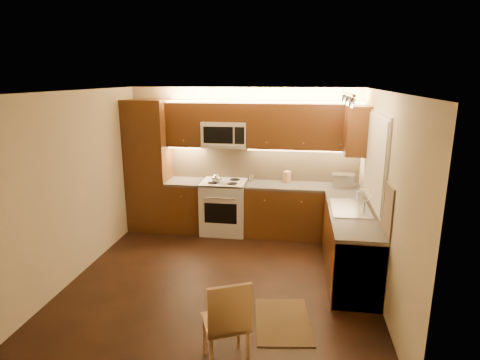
% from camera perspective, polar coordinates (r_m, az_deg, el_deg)
% --- Properties ---
extents(floor, '(4.00, 4.00, 0.01)m').
position_cam_1_polar(floor, '(5.64, -2.41, -13.75)').
color(floor, black).
rests_on(floor, ground).
extents(ceiling, '(4.00, 4.00, 0.01)m').
position_cam_1_polar(ceiling, '(4.98, -2.72, 12.54)').
color(ceiling, beige).
rests_on(ceiling, ground).
extents(wall_back, '(4.00, 0.01, 2.50)m').
position_cam_1_polar(wall_back, '(7.09, 0.55, 2.94)').
color(wall_back, beige).
rests_on(wall_back, ground).
extents(wall_front, '(4.00, 0.01, 2.50)m').
position_cam_1_polar(wall_front, '(3.35, -9.24, -10.74)').
color(wall_front, beige).
rests_on(wall_front, ground).
extents(wall_left, '(0.01, 4.00, 2.50)m').
position_cam_1_polar(wall_left, '(5.88, -22.05, -0.54)').
color(wall_left, beige).
rests_on(wall_left, ground).
extents(wall_right, '(0.01, 4.00, 2.50)m').
position_cam_1_polar(wall_right, '(5.18, 19.72, -2.26)').
color(wall_right, beige).
rests_on(wall_right, ground).
extents(pantry, '(0.70, 0.60, 2.30)m').
position_cam_1_polar(pantry, '(7.24, -12.84, 2.01)').
color(pantry, '#48290F').
rests_on(pantry, floor).
extents(base_cab_back_left, '(0.62, 0.60, 0.86)m').
position_cam_1_polar(base_cab_back_left, '(7.22, -7.62, -3.71)').
color(base_cab_back_left, '#48290F').
rests_on(base_cab_back_left, floor).
extents(counter_back_left, '(0.62, 0.60, 0.04)m').
position_cam_1_polar(counter_back_left, '(7.09, -7.75, -0.26)').
color(counter_back_left, '#34322F').
rests_on(counter_back_left, base_cab_back_left).
extents(base_cab_back_right, '(1.92, 0.60, 0.86)m').
position_cam_1_polar(base_cab_back_right, '(6.95, 8.73, -4.48)').
color(base_cab_back_right, '#48290F').
rests_on(base_cab_back_right, floor).
extents(counter_back_right, '(1.92, 0.60, 0.04)m').
position_cam_1_polar(counter_back_right, '(6.82, 8.88, -0.90)').
color(counter_back_right, '#34322F').
rests_on(counter_back_right, base_cab_back_right).
extents(base_cab_right, '(0.60, 2.00, 0.86)m').
position_cam_1_polar(base_cab_right, '(5.78, 15.34, -8.85)').
color(base_cab_right, '#48290F').
rests_on(base_cab_right, floor).
extents(counter_right, '(0.60, 2.00, 0.04)m').
position_cam_1_polar(counter_right, '(5.62, 15.64, -4.62)').
color(counter_right, '#34322F').
rests_on(counter_right, base_cab_right).
extents(dishwasher, '(0.58, 0.60, 0.84)m').
position_cam_1_polar(dishwasher, '(5.15, 16.21, -11.91)').
color(dishwasher, silver).
rests_on(dishwasher, floor).
extents(backsplash_back, '(3.30, 0.02, 0.60)m').
position_cam_1_polar(backsplash_back, '(7.05, 3.36, 2.44)').
color(backsplash_back, tan).
rests_on(backsplash_back, wall_back).
extents(backsplash_right, '(0.02, 2.00, 0.60)m').
position_cam_1_polar(backsplash_right, '(5.57, 18.82, -1.58)').
color(backsplash_right, tan).
rests_on(backsplash_right, wall_right).
extents(upper_cab_back_left, '(0.62, 0.35, 0.75)m').
position_cam_1_polar(upper_cab_back_left, '(7.03, -7.74, 7.87)').
color(upper_cab_back_left, '#48290F').
rests_on(upper_cab_back_left, wall_back).
extents(upper_cab_back_right, '(1.92, 0.35, 0.75)m').
position_cam_1_polar(upper_cab_back_right, '(6.75, 9.20, 7.55)').
color(upper_cab_back_right, '#48290F').
rests_on(upper_cab_back_right, wall_back).
extents(upper_cab_bridge, '(0.76, 0.35, 0.31)m').
position_cam_1_polar(upper_cab_bridge, '(6.85, -2.16, 9.67)').
color(upper_cab_bridge, '#48290F').
rests_on(upper_cab_bridge, wall_back).
extents(upper_cab_right_corner, '(0.35, 0.50, 0.75)m').
position_cam_1_polar(upper_cab_right_corner, '(6.38, 16.33, 6.77)').
color(upper_cab_right_corner, '#48290F').
rests_on(upper_cab_right_corner, wall_right).
extents(stove, '(0.76, 0.65, 0.92)m').
position_cam_1_polar(stove, '(7.03, -2.26, -3.84)').
color(stove, silver).
rests_on(stove, floor).
extents(microwave, '(0.76, 0.38, 0.44)m').
position_cam_1_polar(microwave, '(6.87, -2.16, 6.54)').
color(microwave, silver).
rests_on(microwave, wall_back).
extents(window_frame, '(0.03, 1.44, 1.24)m').
position_cam_1_polar(window_frame, '(5.62, 18.85, 2.76)').
color(window_frame, silver).
rests_on(window_frame, wall_right).
extents(window_blinds, '(0.02, 1.36, 1.16)m').
position_cam_1_polar(window_blinds, '(5.62, 18.65, 2.77)').
color(window_blinds, silver).
rests_on(window_blinds, wall_right).
extents(sink, '(0.52, 0.86, 0.15)m').
position_cam_1_polar(sink, '(5.73, 15.54, -3.24)').
color(sink, silver).
rests_on(sink, counter_right).
extents(faucet, '(0.20, 0.04, 0.30)m').
position_cam_1_polar(faucet, '(5.74, 17.37, -2.58)').
color(faucet, silver).
rests_on(faucet, counter_right).
extents(track_light_bar, '(0.04, 1.20, 0.03)m').
position_cam_1_polar(track_light_bar, '(5.31, 15.18, 11.75)').
color(track_light_bar, silver).
rests_on(track_light_bar, ceiling).
extents(kettle, '(0.17, 0.17, 0.19)m').
position_cam_1_polar(kettle, '(6.79, -3.39, 0.38)').
color(kettle, silver).
rests_on(kettle, stove).
extents(toaster_oven, '(0.36, 0.28, 0.21)m').
position_cam_1_polar(toaster_oven, '(6.86, 14.49, -0.00)').
color(toaster_oven, silver).
rests_on(toaster_oven, counter_back_right).
extents(knife_block, '(0.14, 0.17, 0.20)m').
position_cam_1_polar(knife_block, '(6.94, 6.70, 0.45)').
color(knife_block, olive).
rests_on(knife_block, counter_back_right).
extents(spice_jar_a, '(0.06, 0.06, 0.10)m').
position_cam_1_polar(spice_jar_a, '(6.98, 1.49, 0.22)').
color(spice_jar_a, silver).
rests_on(spice_jar_a, counter_back_right).
extents(spice_jar_b, '(0.04, 0.04, 0.10)m').
position_cam_1_polar(spice_jar_b, '(6.99, 1.75, 0.26)').
color(spice_jar_b, brown).
rests_on(spice_jar_b, counter_back_right).
extents(spice_jar_c, '(0.06, 0.06, 0.10)m').
position_cam_1_polar(spice_jar_c, '(7.08, 1.60, 0.43)').
color(spice_jar_c, silver).
rests_on(spice_jar_c, counter_back_right).
extents(spice_jar_d, '(0.06, 0.06, 0.09)m').
position_cam_1_polar(spice_jar_d, '(7.07, 1.59, 0.40)').
color(spice_jar_d, brown).
rests_on(spice_jar_d, counter_back_right).
extents(soap_bottle, '(0.11, 0.11, 0.19)m').
position_cam_1_polar(soap_bottle, '(6.18, 16.76, -1.85)').
color(soap_bottle, '#B6B6BA').
rests_on(soap_bottle, counter_right).
extents(rug, '(0.71, 0.97, 0.01)m').
position_cam_1_polar(rug, '(4.79, 6.13, -19.38)').
color(rug, black).
rests_on(rug, floor).
extents(dining_chair, '(0.53, 0.53, 0.91)m').
position_cam_1_polar(dining_chair, '(3.97, -2.10, -19.35)').
color(dining_chair, olive).
rests_on(dining_chair, floor).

